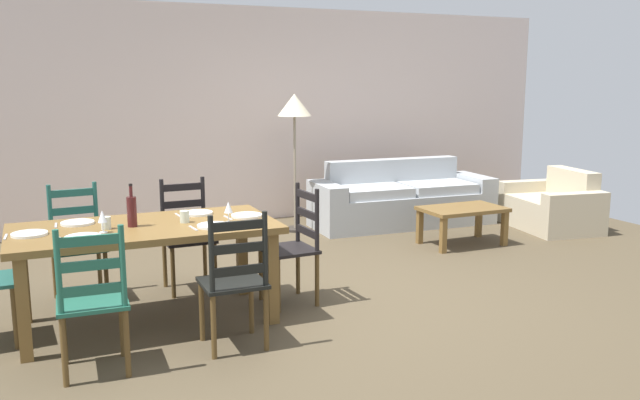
{
  "coord_description": "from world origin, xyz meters",
  "views": [
    {
      "loc": [
        -2.18,
        -4.89,
        1.81
      ],
      "look_at": [
        0.16,
        0.43,
        0.75
      ],
      "focal_mm": 37.36,
      "sensor_mm": 36.0,
      "label": 1
    }
  ],
  "objects_px": {
    "wine_bottle": "(132,211)",
    "wine_glass_near_right": "(228,208)",
    "dining_table": "(146,237)",
    "couch": "(400,201)",
    "dining_chair_far_left": "(77,243)",
    "wine_glass_near_left": "(102,217)",
    "dining_chair_near_left": "(92,300)",
    "dining_chair_head_east": "(294,245)",
    "coffee_cup_primary": "(185,217)",
    "coffee_cup_secondary": "(106,223)",
    "coffee_table": "(462,213)",
    "standing_lamp": "(294,113)",
    "dining_chair_near_right": "(235,281)",
    "armchair_upholstered": "(555,208)",
    "dining_chair_far_right": "(187,235)"
  },
  "relations": [
    {
      "from": "wine_bottle",
      "to": "wine_glass_near_right",
      "type": "relative_size",
      "value": 1.96
    },
    {
      "from": "dining_table",
      "to": "couch",
      "type": "height_order",
      "value": "couch"
    },
    {
      "from": "dining_table",
      "to": "dining_chair_far_left",
      "type": "xyz_separation_m",
      "value": [
        -0.43,
        0.79,
        -0.19
      ]
    },
    {
      "from": "wine_glass_near_left",
      "to": "wine_glass_near_right",
      "type": "relative_size",
      "value": 1.0
    },
    {
      "from": "dining_chair_near_left",
      "to": "dining_chair_head_east",
      "type": "relative_size",
      "value": 1.0
    },
    {
      "from": "coffee_cup_primary",
      "to": "coffee_cup_secondary",
      "type": "relative_size",
      "value": 1.0
    },
    {
      "from": "coffee_table",
      "to": "coffee_cup_primary",
      "type": "bearing_deg",
      "value": -162.04
    },
    {
      "from": "wine_glass_near_right",
      "to": "standing_lamp",
      "type": "bearing_deg",
      "value": 58.97
    },
    {
      "from": "coffee_cup_primary",
      "to": "standing_lamp",
      "type": "xyz_separation_m",
      "value": [
        1.87,
        2.47,
        0.62
      ]
    },
    {
      "from": "coffee_table",
      "to": "standing_lamp",
      "type": "distance_m",
      "value": 2.26
    },
    {
      "from": "wine_glass_near_left",
      "to": "coffee_cup_secondary",
      "type": "distance_m",
      "value": 0.14
    },
    {
      "from": "dining_chair_near_right",
      "to": "coffee_cup_secondary",
      "type": "distance_m",
      "value": 1.07
    },
    {
      "from": "dining_chair_near_right",
      "to": "standing_lamp",
      "type": "xyz_separation_m",
      "value": [
        1.7,
        3.18,
        0.93
      ]
    },
    {
      "from": "dining_table",
      "to": "dining_chair_far_left",
      "type": "distance_m",
      "value": 0.92
    },
    {
      "from": "dining_chair_head_east",
      "to": "coffee_cup_primary",
      "type": "height_order",
      "value": "dining_chair_head_east"
    },
    {
      "from": "standing_lamp",
      "to": "armchair_upholstered",
      "type": "bearing_deg",
      "value": -21.36
    },
    {
      "from": "coffee_cup_primary",
      "to": "wine_bottle",
      "type": "bearing_deg",
      "value": 178.0
    },
    {
      "from": "dining_chair_far_right",
      "to": "couch",
      "type": "height_order",
      "value": "dining_chair_far_right"
    },
    {
      "from": "dining_chair_far_left",
      "to": "wine_glass_near_right",
      "type": "distance_m",
      "value": 1.44
    },
    {
      "from": "dining_chair_far_left",
      "to": "wine_bottle",
      "type": "distance_m",
      "value": 0.95
    },
    {
      "from": "dining_chair_near_left",
      "to": "dining_chair_far_right",
      "type": "height_order",
      "value": "same"
    },
    {
      "from": "dining_chair_near_right",
      "to": "coffee_table",
      "type": "xyz_separation_m",
      "value": [
        3.12,
        1.78,
        -0.12
      ]
    },
    {
      "from": "dining_chair_head_east",
      "to": "wine_glass_near_right",
      "type": "height_order",
      "value": "dining_chair_head_east"
    },
    {
      "from": "dining_chair_far_right",
      "to": "coffee_table",
      "type": "relative_size",
      "value": 1.07
    },
    {
      "from": "dining_chair_near_right",
      "to": "coffee_cup_primary",
      "type": "distance_m",
      "value": 0.8
    },
    {
      "from": "dining_table",
      "to": "dining_chair_far_left",
      "type": "relative_size",
      "value": 1.98
    },
    {
      "from": "dining_chair_near_right",
      "to": "coffee_cup_primary",
      "type": "bearing_deg",
      "value": 103.3
    },
    {
      "from": "dining_chair_near_left",
      "to": "dining_chair_near_right",
      "type": "height_order",
      "value": "same"
    },
    {
      "from": "wine_bottle",
      "to": "coffee_cup_secondary",
      "type": "height_order",
      "value": "wine_bottle"
    },
    {
      "from": "wine_glass_near_right",
      "to": "coffee_cup_primary",
      "type": "bearing_deg",
      "value": 155.8
    },
    {
      "from": "coffee_cup_primary",
      "to": "dining_chair_near_right",
      "type": "bearing_deg",
      "value": -76.7
    },
    {
      "from": "coffee_cup_primary",
      "to": "armchair_upholstered",
      "type": "distance_m",
      "value": 5.04
    },
    {
      "from": "dining_table",
      "to": "dining_chair_near_left",
      "type": "bearing_deg",
      "value": -120.49
    },
    {
      "from": "dining_chair_far_left",
      "to": "wine_glass_near_right",
      "type": "relative_size",
      "value": 5.96
    },
    {
      "from": "dining_chair_far_left",
      "to": "wine_glass_near_left",
      "type": "distance_m",
      "value": 1.0
    },
    {
      "from": "dining_table",
      "to": "dining_chair_far_right",
      "type": "height_order",
      "value": "dining_chair_far_right"
    },
    {
      "from": "dining_chair_near_left",
      "to": "dining_chair_near_right",
      "type": "bearing_deg",
      "value": 2.46
    },
    {
      "from": "dining_chair_far_right",
      "to": "dining_chair_far_left",
      "type": "bearing_deg",
      "value": 175.57
    },
    {
      "from": "dining_chair_near_left",
      "to": "armchair_upholstered",
      "type": "height_order",
      "value": "dining_chair_near_left"
    },
    {
      "from": "dining_chair_near_left",
      "to": "wine_glass_near_right",
      "type": "height_order",
      "value": "dining_chair_near_left"
    },
    {
      "from": "dining_chair_far_right",
      "to": "standing_lamp",
      "type": "height_order",
      "value": "standing_lamp"
    },
    {
      "from": "dining_chair_far_right",
      "to": "dining_chair_near_right",
      "type": "bearing_deg",
      "value": -90.22
    },
    {
      "from": "dining_chair_far_right",
      "to": "coffee_table",
      "type": "height_order",
      "value": "dining_chair_far_right"
    },
    {
      "from": "coffee_table",
      "to": "dining_chair_head_east",
      "type": "bearing_deg",
      "value": -156.49
    },
    {
      "from": "wine_glass_near_right",
      "to": "dining_chair_far_right",
      "type": "bearing_deg",
      "value": 98.26
    },
    {
      "from": "dining_chair_far_left",
      "to": "wine_glass_near_right",
      "type": "bearing_deg",
      "value": -42.79
    },
    {
      "from": "dining_chair_near_right",
      "to": "couch",
      "type": "relative_size",
      "value": 0.41
    },
    {
      "from": "dining_chair_near_left",
      "to": "dining_chair_near_right",
      "type": "xyz_separation_m",
      "value": [
        0.91,
        0.04,
        0.0
      ]
    },
    {
      "from": "coffee_cup_secondary",
      "to": "coffee_table",
      "type": "bearing_deg",
      "value": 15.37
    },
    {
      "from": "dining_chair_head_east",
      "to": "coffee_table",
      "type": "relative_size",
      "value": 1.07
    }
  ]
}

